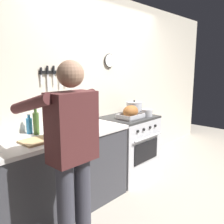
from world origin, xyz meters
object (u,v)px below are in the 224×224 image
person_cook (71,149)px  cutting_board (40,140)px  bottle_cooking_oil (90,115)px  bottle_dish_soap (29,125)px  bottle_wine_red (64,114)px  bottle_olive_oil (36,123)px  bottle_hot_sauce (79,118)px  roasting_pan (131,112)px  stove (129,146)px  stock_pot (134,108)px  saucepan (147,113)px  bottle_vinegar (83,117)px

person_cook → cutting_board: size_ratio=4.61×
bottle_cooking_oil → bottle_dish_soap: bottle_cooking_oil is taller
bottle_wine_red → bottle_olive_oil: bottle_wine_red is taller
bottle_wine_red → bottle_hot_sauce: bearing=-24.2°
roasting_pan → bottle_hot_sauce: (-0.71, 0.26, -0.00)m
cutting_board → bottle_wine_red: bearing=33.0°
person_cook → bottle_hot_sauce: (0.74, 0.79, 0.03)m
bottle_cooking_oil → bottle_dish_soap: bearing=164.9°
stove → bottle_wine_red: bearing=165.7°
person_cook → stock_pot: bearing=-55.5°
stove → stock_pot: (0.19, 0.05, 0.54)m
roasting_pan → bottle_hot_sauce: size_ratio=1.75×
saucepan → bottle_vinegar: bearing=168.6°
bottle_hot_sauce → bottle_olive_oil: bearing=-177.5°
stove → bottle_dish_soap: (-1.43, 0.22, 0.54)m
roasting_pan → bottle_cooking_oil: bearing=169.0°
bottle_dish_soap → bottle_vinegar: bearing=-17.2°
roasting_pan → bottle_olive_oil: 1.33m
roasting_pan → stock_pot: 0.31m
saucepan → bottle_olive_oil: bearing=169.0°
roasting_pan → bottle_dish_soap: 1.38m
cutting_board → bottle_vinegar: bottle_vinegar is taller
person_cook → bottle_vinegar: 0.97m
bottle_cooking_oil → bottle_olive_oil: (-0.67, 0.11, 0.01)m
bottle_cooking_oil → bottle_vinegar: (-0.11, 0.01, -0.01)m
person_cook → cutting_board: 0.53m
person_cook → stock_pot: size_ratio=6.91×
bottle_wine_red → bottle_vinegar: bottle_wine_red is taller
bottle_hot_sauce → bottle_vinegar: 0.14m
cutting_board → bottle_dish_soap: 0.34m
saucepan → cutting_board: bearing=177.8°
bottle_cooking_oil → bottle_hot_sauce: 0.15m
cutting_board → bottle_wine_red: size_ratio=1.08×
stove → bottle_hot_sauce: bottle_hot_sauce is taller
bottle_vinegar → bottle_dish_soap: bottle_vinegar is taller
stove → bottle_wine_red: size_ratio=2.70×
roasting_pan → bottle_cooking_oil: (-0.64, 0.12, 0.04)m
cutting_board → bottle_cooking_oil: (0.78, 0.14, 0.11)m
bottle_olive_oil → roasting_pan: bearing=-10.0°
roasting_pan → bottle_cooking_oil: bottle_cooking_oil is taller
person_cook → bottle_cooking_oil: person_cook is taller
stock_pot → saucepan: bearing=-86.6°
cutting_board → saucepan: bearing=-2.2°
stock_pot → bottle_olive_oil: size_ratio=0.80×
person_cook → roasting_pan: (1.45, 0.54, 0.03)m
person_cook → bottle_wine_red: 1.04m
bottle_cooking_oil → bottle_olive_oil: bottle_olive_oil is taller
bottle_olive_oil → bottle_hot_sauce: 0.61m
bottle_hot_sauce → bottle_dish_soap: 0.64m
stove → bottle_hot_sauce: bearing=168.0°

